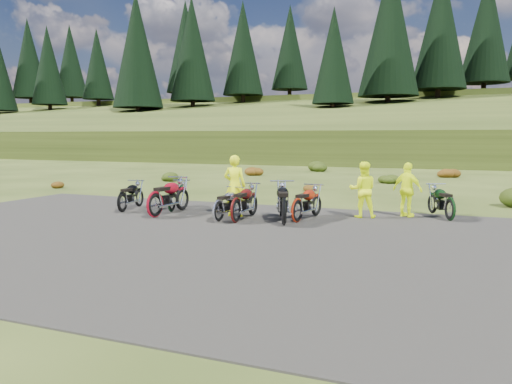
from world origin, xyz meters
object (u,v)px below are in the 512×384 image
at_px(person_middle, 235,187).
at_px(motorcycle_3, 219,223).
at_px(motorcycle_0, 123,213).
at_px(motorcycle_7, 449,222).

bearing_deg(person_middle, motorcycle_3, 85.15).
height_order(motorcycle_0, motorcycle_7, motorcycle_7).
distance_m(motorcycle_7, person_middle, 6.50).
bearing_deg(motorcycle_3, motorcycle_7, -62.37).
xyz_separation_m(motorcycle_3, person_middle, (-0.01, 1.16, 0.95)).
xyz_separation_m(motorcycle_7, person_middle, (-6.23, -1.60, 0.95)).
xyz_separation_m(motorcycle_0, person_middle, (3.74, 0.67, 0.95)).
bearing_deg(motorcycle_0, person_middle, -90.17).
bearing_deg(person_middle, motorcycle_7, -170.86).
bearing_deg(person_middle, motorcycle_0, 4.86).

